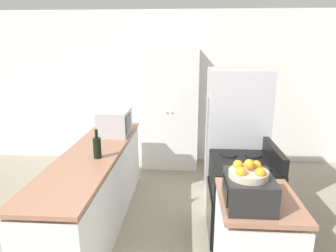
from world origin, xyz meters
TOP-DOWN VIEW (x-y plane):
  - wall_back at (0.00, 3.58)m, footprint 7.00×0.06m
  - counter_left at (-0.79, 1.40)m, footprint 0.60×2.60m
  - counter_right at (0.79, 0.45)m, footprint 0.60×0.71m
  - pantry_cabinet at (-0.05, 3.27)m, footprint 0.92×0.55m
  - stove at (0.81, 1.20)m, footprint 0.66×0.74m
  - refrigerator at (0.83, 1.98)m, footprint 0.72×0.73m
  - microwave at (-0.70, 2.09)m, footprint 0.38×0.50m
  - wine_bottle at (-0.68, 1.21)m, footprint 0.08×0.08m
  - toaster_oven at (0.69, 0.35)m, footprint 0.34×0.40m
  - fruit_bowl at (0.67, 0.34)m, footprint 0.28×0.28m

SIDE VIEW (x-z plane):
  - counter_left at x=-0.79m, z-range -0.02..0.88m
  - counter_right at x=0.79m, z-range -0.02..0.88m
  - stove at x=0.81m, z-range -0.07..0.98m
  - refrigerator at x=0.83m, z-range 0.00..1.75m
  - pantry_cabinet at x=-0.05m, z-range 0.00..1.99m
  - toaster_oven at x=0.69m, z-range 0.90..1.12m
  - wine_bottle at x=-0.68m, z-range 0.86..1.16m
  - microwave at x=-0.70m, z-range 0.90..1.21m
  - fruit_bowl at x=0.67m, z-range 1.09..1.22m
  - wall_back at x=0.00m, z-range 0.00..2.60m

